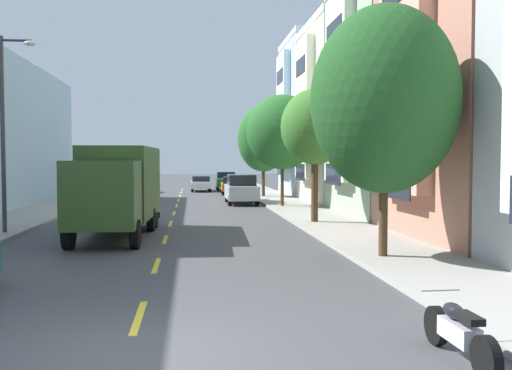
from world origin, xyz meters
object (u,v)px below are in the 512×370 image
object	(u,v)px
street_tree_third	(282,132)
moving_white_sedan	(201,183)
street_lamp	(6,120)
parked_wagon_black	(109,192)
parked_motorcycle	(459,333)
street_tree_farthest	(263,139)
parked_hatchback_orange	(232,185)
parked_suv_navy	(132,181)
street_tree_second	(315,127)
parked_suv_silver	(241,189)
street_tree_nearest	(384,100)
delivery_box_truck	(119,186)
parked_wagon_charcoal	(124,187)
parked_pickup_forest	(226,181)

from	to	relation	value
street_tree_third	moving_white_sedan	world-z (taller)	street_tree_third
street_lamp	parked_wagon_black	size ratio (longest dim) A/B	1.56
street_lamp	parked_motorcycle	size ratio (longest dim) A/B	3.60
street_tree_farthest	parked_hatchback_orange	distance (m)	6.43
street_tree_third	parked_suv_navy	distance (m)	21.04
street_tree_second	parked_suv_silver	xyz separation A→B (m)	(-2.18, 12.30, -3.35)
parked_motorcycle	parked_wagon_black	bearing A→B (deg)	107.38
street_tree_nearest	moving_white_sedan	bearing A→B (deg)	97.20
moving_white_sedan	parked_motorcycle	distance (m)	44.28
street_tree_nearest	delivery_box_truck	bearing A→B (deg)	143.03
parked_suv_navy	parked_motorcycle	size ratio (longest dim) A/B	2.35
parked_suv_silver	parked_hatchback_orange	bearing A→B (deg)	89.41
street_tree_nearest	street_tree_farthest	xyz separation A→B (m)	(0.00, 26.59, -0.05)
street_tree_nearest	parked_wagon_charcoal	xyz separation A→B (m)	(-10.64, 27.83, -3.78)
parked_wagon_charcoal	parked_suv_silver	size ratio (longest dim) A/B	0.98
parked_suv_navy	moving_white_sedan	world-z (taller)	parked_suv_navy
moving_white_sedan	parked_wagon_black	bearing A→B (deg)	-112.68
street_tree_nearest	street_tree_third	world-z (taller)	street_tree_nearest
parked_wagon_charcoal	parked_suv_silver	distance (m)	10.77
parked_hatchback_orange	parked_suv_silver	world-z (taller)	parked_suv_silver
parked_wagon_black	parked_motorcycle	distance (m)	30.70
parked_wagon_black	parked_pickup_forest	xyz separation A→B (m)	(8.73, 17.21, 0.02)
delivery_box_truck	parked_suv_navy	distance (m)	29.36
street_tree_nearest	street_tree_third	xyz separation A→B (m)	(0.00, 17.73, -0.00)
parked_wagon_black	parked_suv_navy	distance (m)	13.87
parked_wagon_black	moving_white_sedan	bearing A→B (deg)	67.32
parked_hatchback_orange	parked_suv_silver	size ratio (longest dim) A/B	0.84
delivery_box_truck	parked_hatchback_orange	distance (m)	25.96
parked_hatchback_orange	street_tree_nearest	bearing A→B (deg)	-86.21
parked_wagon_black	parked_hatchback_orange	bearing A→B (deg)	48.41
parked_motorcycle	delivery_box_truck	bearing A→B (deg)	115.14
parked_hatchback_orange	parked_suv_navy	distance (m)	9.65
parked_suv_silver	parked_motorcycle	size ratio (longest dim) A/B	2.34
moving_white_sedan	parked_motorcycle	world-z (taller)	moving_white_sedan
street_tree_second	moving_white_sedan	xyz separation A→B (m)	(-4.60, 27.54, -3.59)
street_tree_farthest	delivery_box_truck	distance (m)	22.16
street_tree_nearest	parked_pickup_forest	bearing A→B (deg)	93.09
parked_suv_navy	moving_white_sedan	xyz separation A→B (m)	(6.25, 1.01, -0.24)
delivery_box_truck	parked_suv_silver	size ratio (longest dim) A/B	1.62
parked_pickup_forest	parked_wagon_charcoal	size ratio (longest dim) A/B	1.13
street_lamp	parked_wagon_black	world-z (taller)	street_lamp
parked_hatchback_orange	parked_suv_silver	xyz separation A→B (m)	(-0.10, -10.21, 0.23)
parked_wagon_black	delivery_box_truck	bearing A→B (deg)	-80.28
street_tree_nearest	parked_wagon_charcoal	distance (m)	30.03
parked_wagon_black	street_tree_second	bearing A→B (deg)	-49.46
street_tree_second	parked_motorcycle	distance (m)	17.18
street_tree_nearest	parked_motorcycle	world-z (taller)	street_tree_nearest
street_tree_second	street_tree_third	world-z (taller)	street_tree_third
parked_suv_navy	street_tree_nearest	bearing A→B (deg)	-72.96
street_tree_third	parked_suv_silver	world-z (taller)	street_tree_third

